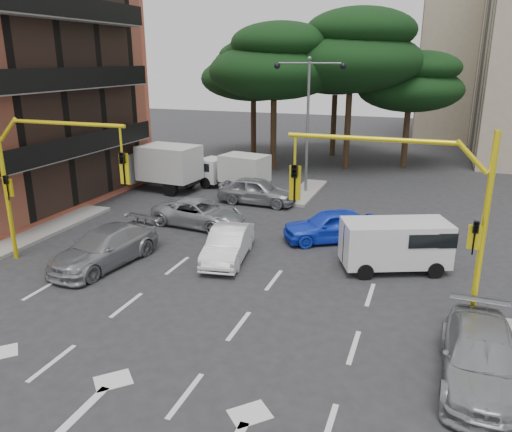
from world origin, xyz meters
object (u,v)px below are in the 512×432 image
(van_white, at_px, (395,245))
(car_silver_cross_a, at_px, (199,213))
(street_lamp_center, at_px, (308,102))
(car_blue_compact, at_px, (331,225))
(box_truck_b, at_px, (233,172))
(signal_mast_right, at_px, (419,201))
(signal_mast_left, at_px, (39,168))
(car_silver_parked, at_px, (481,358))
(car_silver_wagon, at_px, (104,247))
(car_white_hatch, at_px, (228,244))
(car_silver_cross_b, at_px, (257,191))
(box_truck_a, at_px, (156,167))

(van_white, bearing_deg, car_silver_cross_a, -126.49)
(street_lamp_center, xyz_separation_m, car_blue_compact, (3.12, -7.66, -4.70))
(van_white, height_order, box_truck_b, box_truck_b)
(signal_mast_right, xyz_separation_m, signal_mast_left, (-13.61, 0.00, 0.00))
(car_silver_cross_a, relative_size, car_silver_parked, 0.99)
(car_silver_cross_a, xyz_separation_m, box_truck_b, (-1.15, 7.22, 0.47))
(box_truck_b, bearing_deg, car_silver_wagon, -170.70)
(van_white, bearing_deg, box_truck_b, -154.88)
(street_lamp_center, distance_m, car_blue_compact, 9.52)
(car_blue_compact, distance_m, car_silver_wagon, 9.68)
(car_silver_cross_a, bearing_deg, car_white_hatch, -133.19)
(signal_mast_right, xyz_separation_m, van_white, (-0.77, 4.01, -2.89))
(car_silver_cross_a, height_order, car_silver_cross_b, car_silver_cross_b)
(car_silver_cross_a, height_order, car_silver_parked, car_silver_parked)
(car_silver_wagon, relative_size, box_truck_b, 1.09)
(car_silver_cross_a, bearing_deg, box_truck_b, 15.26)
(car_white_hatch, bearing_deg, street_lamp_center, 78.95)
(car_silver_cross_b, bearing_deg, car_silver_wagon, 166.62)
(car_silver_wagon, height_order, car_silver_cross_a, car_silver_wagon)
(signal_mast_right, bearing_deg, car_silver_cross_b, 128.93)
(car_silver_wagon, bearing_deg, car_silver_cross_b, 83.51)
(car_silver_cross_a, height_order, box_truck_b, box_truck_b)
(car_blue_compact, bearing_deg, box_truck_a, -144.29)
(car_silver_parked, bearing_deg, car_silver_wagon, 167.28)
(box_truck_a, bearing_deg, car_silver_parked, -124.00)
(car_blue_compact, xyz_separation_m, car_silver_cross_b, (-5.11, 4.54, 0.02))
(street_lamp_center, relative_size, box_truck_b, 1.72)
(car_silver_cross_b, xyz_separation_m, box_truck_a, (-7.01, 0.98, 0.65))
(car_silver_cross_b, relative_size, box_truck_b, 0.97)
(signal_mast_left, distance_m, street_lamp_center, 15.65)
(car_silver_cross_b, bearing_deg, signal_mast_left, 157.89)
(signal_mast_right, distance_m, van_white, 5.00)
(car_silver_cross_b, relative_size, van_white, 1.11)
(signal_mast_left, height_order, car_blue_compact, signal_mast_left)
(car_silver_parked, bearing_deg, signal_mast_left, 171.49)
(car_silver_wagon, bearing_deg, street_lamp_center, 79.04)
(street_lamp_center, xyz_separation_m, van_white, (6.03, -10.00, -4.44))
(car_white_hatch, bearing_deg, car_silver_wagon, -163.92)
(car_white_hatch, height_order, car_silver_cross_b, car_silver_cross_b)
(car_white_hatch, bearing_deg, box_truck_a, 124.33)
(signal_mast_right, xyz_separation_m, car_white_hatch, (-7.15, 2.78, -3.22))
(signal_mast_left, height_order, car_silver_wagon, signal_mast_left)
(signal_mast_right, relative_size, van_white, 1.51)
(car_silver_wagon, relative_size, box_truck_a, 0.87)
(car_silver_cross_a, relative_size, box_truck_b, 1.01)
(car_silver_cross_a, bearing_deg, street_lamp_center, -17.25)
(signal_mast_left, distance_m, van_white, 13.75)
(car_silver_cross_b, bearing_deg, box_truck_b, 45.52)
(car_silver_cross_a, relative_size, van_white, 1.16)
(car_white_hatch, xyz_separation_m, car_blue_compact, (3.47, 3.57, 0.06))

